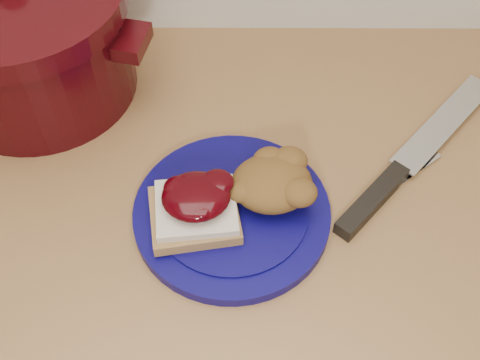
{
  "coord_description": "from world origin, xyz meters",
  "views": [
    {
      "loc": [
        0.07,
        1.02,
        1.52
      ],
      "look_at": [
        0.06,
        1.45,
        0.95
      ],
      "focal_mm": 45.0,
      "sensor_mm": 36.0,
      "label": 1
    }
  ],
  "objects_px": {
    "butter_knife": "(397,182)",
    "dutch_oven": "(28,41)",
    "plate": "(232,213)",
    "chef_knife": "(393,178)"
  },
  "relations": [
    {
      "from": "plate",
      "to": "dutch_oven",
      "type": "bearing_deg",
      "value": 140.54
    },
    {
      "from": "plate",
      "to": "dutch_oven",
      "type": "relative_size",
      "value": 0.7
    },
    {
      "from": "chef_knife",
      "to": "butter_knife",
      "type": "relative_size",
      "value": 1.79
    },
    {
      "from": "butter_knife",
      "to": "dutch_oven",
      "type": "distance_m",
      "value": 0.53
    },
    {
      "from": "butter_knife",
      "to": "dutch_oven",
      "type": "relative_size",
      "value": 0.45
    },
    {
      "from": "chef_knife",
      "to": "dutch_oven",
      "type": "distance_m",
      "value": 0.52
    },
    {
      "from": "chef_knife",
      "to": "dutch_oven",
      "type": "xyz_separation_m",
      "value": [
        -0.49,
        0.18,
        0.07
      ]
    },
    {
      "from": "chef_knife",
      "to": "butter_knife",
      "type": "bearing_deg",
      "value": -66.43
    },
    {
      "from": "chef_knife",
      "to": "butter_knife",
      "type": "xyz_separation_m",
      "value": [
        0.01,
        -0.0,
        -0.01
      ]
    },
    {
      "from": "dutch_oven",
      "to": "plate",
      "type": "bearing_deg",
      "value": -39.46
    }
  ]
}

